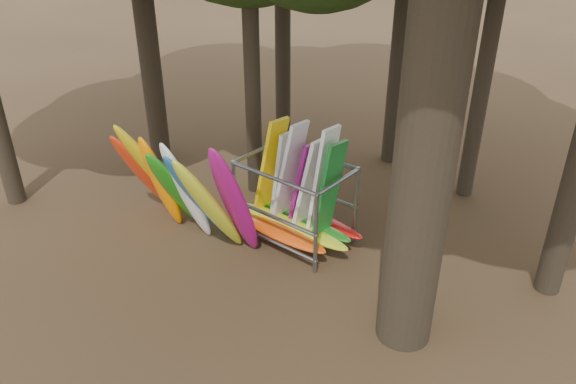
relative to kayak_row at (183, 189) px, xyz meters
The scene contains 3 objects.
ground 2.01m from the kayak_row, ahead, with size 120.00×120.00×0.00m, color #47331E.
kayak_row is the anchor object (origin of this frame).
storage_rack 2.58m from the kayak_row, 40.34° to the left, with size 3.21×1.54×2.93m.
Camera 1 is at (7.42, -6.93, 7.39)m, focal length 35.00 mm.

